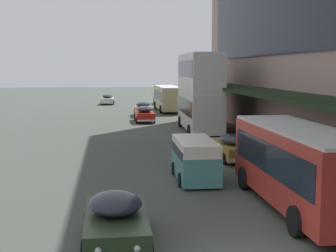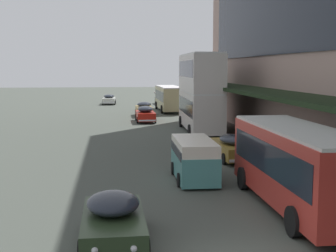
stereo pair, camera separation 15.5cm
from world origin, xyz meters
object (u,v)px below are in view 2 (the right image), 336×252
sedan_oncoming_front (232,147)px  vw_van (194,157)px  sedan_trailing_near (162,99)px  sedan_lead_near (109,99)px  sedan_lead_mid (113,220)px  transit_bus_kerbside_front (200,90)px  transit_bus_kerbside_far (298,162)px  sedan_trailing_mid (145,114)px  sedan_far_back (144,109)px  transit_bus_kerbside_rear (169,97)px

sedan_oncoming_front → vw_van: bearing=-124.0°
sedan_trailing_near → vw_van: size_ratio=1.02×
sedan_lead_near → sedan_lead_mid: sedan_lead_mid is taller
transit_bus_kerbside_front → sedan_oncoming_front: 12.30m
transit_bus_kerbside_far → sedan_trailing_mid: (-3.60, 29.70, -1.03)m
transit_bus_kerbside_far → sedan_oncoming_front: size_ratio=1.91×
vw_van → sedan_far_back: bearing=90.5°
sedan_lead_mid → transit_bus_kerbside_far: bearing=21.4°
sedan_trailing_near → sedan_far_back: bearing=-103.1°
sedan_lead_mid → sedan_oncoming_front: sedan_lead_mid is taller
transit_bus_kerbside_rear → sedan_oncoming_front: 31.08m
transit_bus_kerbside_far → sedan_far_back: transit_bus_kerbside_far is taller
transit_bus_kerbside_rear → sedan_trailing_near: bearing=88.2°
sedan_trailing_mid → vw_van: (0.53, -24.50, 0.31)m
sedan_lead_near → sedan_oncoming_front: 43.85m
transit_bus_kerbside_front → vw_van: transit_bus_kerbside_front is taller
sedan_lead_mid → sedan_trailing_near: bearing=82.2°
sedan_lead_mid → vw_van: (3.90, 7.93, 0.33)m
transit_bus_kerbside_front → sedan_oncoming_front: size_ratio=2.07×
transit_bus_kerbside_rear → sedan_trailing_near: (0.35, 11.16, -1.05)m
transit_bus_kerbside_front → sedan_trailing_near: transit_bus_kerbside_front is taller
transit_bus_kerbside_front → transit_bus_kerbside_far: transit_bus_kerbside_front is taller
sedan_lead_near → sedan_trailing_mid: (3.67, -23.35, 0.06)m
transit_bus_kerbside_far → sedan_far_back: 35.48m
sedan_trailing_mid → transit_bus_kerbside_far: bearing=-83.1°
sedan_trailing_near → vw_van: 46.98m
transit_bus_kerbside_far → sedan_oncoming_front: transit_bus_kerbside_far is taller
vw_van → transit_bus_kerbside_front: bearing=78.2°
sedan_trailing_near → transit_bus_kerbside_far: bearing=-90.6°
sedan_lead_mid → transit_bus_kerbside_front: bearing=73.3°
sedan_trailing_near → sedan_lead_mid: (-7.52, -54.78, 0.04)m
transit_bus_kerbside_front → sedan_trailing_mid: transit_bus_kerbside_front is taller
transit_bus_kerbside_front → sedan_lead_mid: 25.76m
transit_bus_kerbside_far → sedan_trailing_near: 52.06m
sedan_lead_mid → vw_van: vw_van is taller
sedan_trailing_mid → sedan_oncoming_front: size_ratio=0.94×
sedan_trailing_near → sedan_oncoming_front: 42.22m
transit_bus_kerbside_far → sedan_lead_near: size_ratio=2.08×
transit_bus_kerbside_rear → sedan_far_back: size_ratio=2.26×
transit_bus_kerbside_front → sedan_lead_near: transit_bus_kerbside_front is taller
transit_bus_kerbside_far → vw_van: (-3.07, 5.20, -0.71)m
transit_bus_kerbside_rear → vw_van: 35.84m
vw_van → transit_bus_kerbside_rear: bearing=84.8°
sedan_oncoming_front → sedan_lead_near: bearing=99.6°
transit_bus_kerbside_rear → sedan_trailing_mid: 11.85m
sedan_trailing_mid → sedan_oncoming_front: bearing=-79.6°
sedan_trailing_mid → vw_van: size_ratio=0.99×
transit_bus_kerbside_rear → sedan_far_back: (-3.53, -5.58, -0.98)m
sedan_far_back → sedan_oncoming_front: size_ratio=0.89×
sedan_lead_mid → vw_van: size_ratio=0.93×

